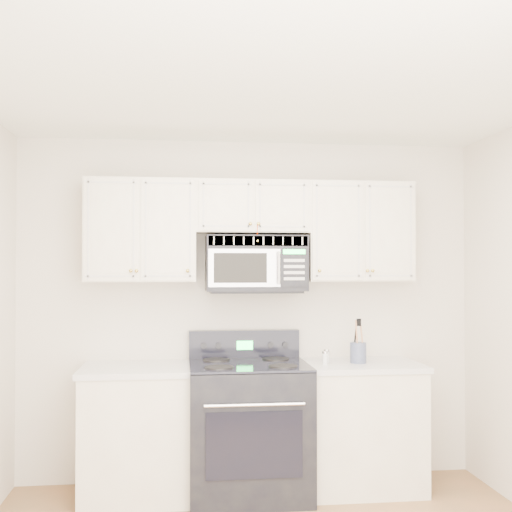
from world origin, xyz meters
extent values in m
cube|color=white|center=(0.00, 0.00, 2.60)|extent=(3.50, 3.50, 0.01)
cube|color=beige|center=(0.00, 1.75, 1.30)|extent=(3.50, 0.01, 2.60)
cube|color=beige|center=(0.00, -1.75, 1.30)|extent=(3.50, 0.01, 2.60)
cube|color=silver|center=(-0.80, 1.44, 0.44)|extent=(0.82, 0.63, 0.88)
cube|color=silver|center=(-0.80, 1.44, 0.90)|extent=(0.86, 0.65, 0.04)
cube|color=black|center=(-0.80, 1.48, 0.05)|extent=(0.82, 0.55, 0.10)
cube|color=silver|center=(0.80, 1.44, 0.44)|extent=(0.82, 0.63, 0.88)
cube|color=silver|center=(0.80, 1.44, 0.90)|extent=(0.86, 0.65, 0.04)
cube|color=black|center=(0.80, 1.48, 0.05)|extent=(0.82, 0.55, 0.10)
cube|color=black|center=(-0.04, 1.39, 0.46)|extent=(0.85, 0.72, 0.92)
cube|color=black|center=(-0.04, 1.02, 0.45)|extent=(0.64, 0.01, 0.44)
cylinder|color=silver|center=(-0.04, 1.00, 0.72)|extent=(0.67, 0.02, 0.02)
cube|color=black|center=(-0.04, 1.39, 0.93)|extent=(0.85, 0.72, 0.02)
cube|color=black|center=(-0.04, 1.71, 1.03)|extent=(0.85, 0.08, 0.22)
cube|color=#29F955|center=(-0.04, 1.67, 1.03)|extent=(0.12, 0.00, 0.07)
cube|color=silver|center=(-0.82, 1.58, 1.90)|extent=(0.80, 0.33, 0.75)
cube|color=silver|center=(0.82, 1.58, 1.90)|extent=(0.80, 0.33, 0.75)
cube|color=silver|center=(0.00, 1.58, 2.08)|extent=(0.84, 0.33, 0.39)
sphere|color=gold|center=(-0.84, 1.40, 1.60)|extent=(0.03, 0.03, 0.03)
sphere|color=gold|center=(-0.48, 1.40, 1.60)|extent=(0.03, 0.03, 0.03)
sphere|color=gold|center=(0.48, 1.40, 1.60)|extent=(0.03, 0.03, 0.03)
sphere|color=gold|center=(0.84, 1.40, 1.60)|extent=(0.03, 0.03, 0.03)
sphere|color=gold|center=(-0.03, 1.40, 1.94)|extent=(0.03, 0.03, 0.03)
sphere|color=gold|center=(0.03, 1.40, 1.94)|extent=(0.03, 0.03, 0.03)
cylinder|color=#AD2201|center=(0.02, 1.40, 1.88)|extent=(0.00, 0.00, 0.12)
sphere|color=gold|center=(0.02, 1.40, 1.82)|extent=(0.04, 0.04, 0.04)
cube|color=black|center=(0.03, 1.56, 1.66)|extent=(0.74, 0.37, 0.41)
cube|color=beige|center=(0.03, 1.38, 1.82)|extent=(0.72, 0.01, 0.07)
cube|color=#B4B4B9|center=(-0.07, 1.37, 1.62)|extent=(0.52, 0.01, 0.27)
cube|color=black|center=(-0.10, 1.37, 1.62)|extent=(0.38, 0.01, 0.21)
cube|color=black|center=(0.29, 1.37, 1.62)|extent=(0.20, 0.01, 0.27)
cube|color=#29F955|center=(0.29, 1.37, 1.74)|extent=(0.16, 0.00, 0.03)
cylinder|color=silver|center=(0.17, 1.34, 1.62)|extent=(0.02, 0.02, 0.23)
cylinder|color=#4C556F|center=(0.77, 1.41, 1.00)|extent=(0.12, 0.12, 0.15)
cylinder|color=#B27850|center=(0.81, 1.41, 1.07)|extent=(0.01, 0.01, 0.26)
cylinder|color=black|center=(0.76, 1.44, 1.08)|extent=(0.01, 0.01, 0.28)
cylinder|color=#B27850|center=(0.76, 1.39, 1.09)|extent=(0.01, 0.01, 0.30)
cylinder|color=silver|center=(0.54, 1.45, 0.96)|extent=(0.04, 0.04, 0.08)
cylinder|color=silver|center=(0.54, 1.45, 1.01)|extent=(0.04, 0.04, 0.02)
cylinder|color=silver|center=(0.51, 1.36, 0.96)|extent=(0.04, 0.04, 0.08)
cylinder|color=silver|center=(0.51, 1.36, 1.01)|extent=(0.04, 0.04, 0.02)
camera|label=1|loc=(-0.53, -3.20, 1.62)|focal=45.00mm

